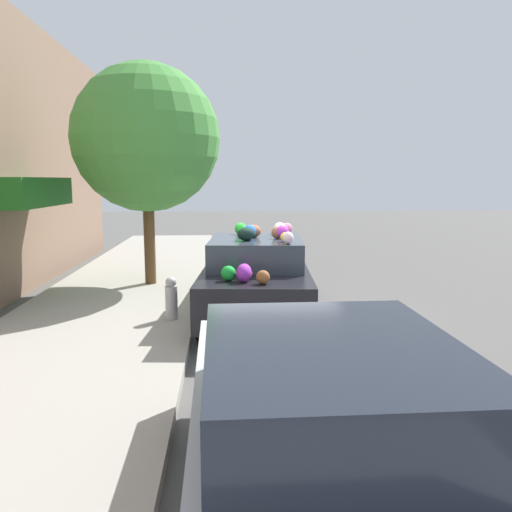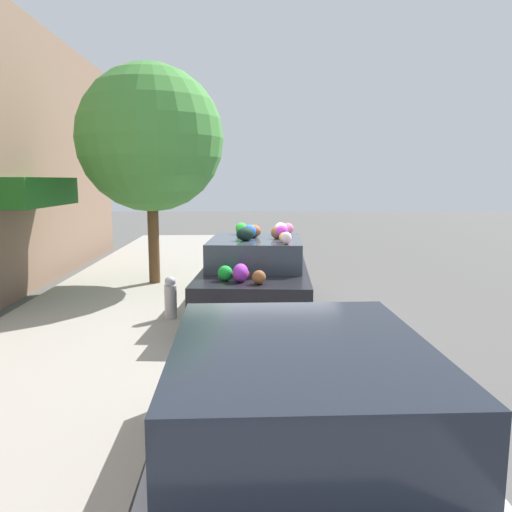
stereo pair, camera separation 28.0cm
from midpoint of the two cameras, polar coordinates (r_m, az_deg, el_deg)
ground_plane at (r=8.89m, az=1.21°, el=-6.99°), size 60.00×60.00×0.00m
sidewalk_curb at (r=9.14m, az=-16.07°, el=-6.42°), size 24.00×3.20×0.15m
street_tree at (r=11.09m, az=-11.24°, el=12.99°), size 3.11×3.11×4.68m
fire_hydrant at (r=8.29m, az=-8.78°, el=-4.73°), size 0.20×0.20×0.70m
art_car at (r=8.69m, az=0.92°, el=-2.34°), size 4.19×2.04×1.65m
parked_car_plain at (r=3.39m, az=7.14°, el=-20.59°), size 4.17×1.76×1.47m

